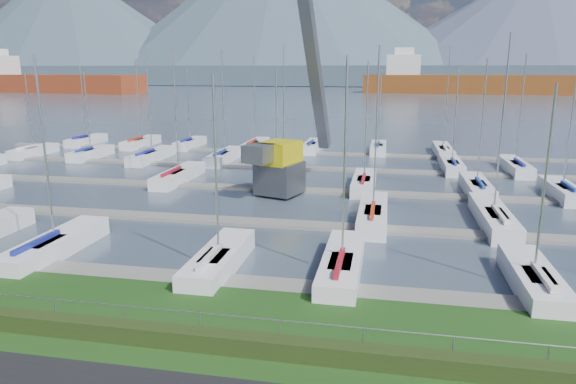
# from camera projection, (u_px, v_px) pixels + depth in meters

# --- Properties ---
(water) EXTENTS (800.00, 540.00, 0.20)m
(water) POSITION_uv_depth(u_px,v_px,m) (378.00, 89.00, 267.27)
(water) COLOR #404D5E
(hedge) EXTENTS (80.00, 0.70, 0.70)m
(hedge) POSITION_uv_depth(u_px,v_px,m) (223.00, 342.00, 18.51)
(hedge) COLOR #263513
(hedge) RESTS_ON grass
(fence) EXTENTS (80.00, 0.04, 0.04)m
(fence) POSITION_uv_depth(u_px,v_px,m) (226.00, 315.00, 18.69)
(fence) COLOR gray
(fence) RESTS_ON grass
(foothill) EXTENTS (900.00, 80.00, 12.00)m
(foothill) POSITION_uv_depth(u_px,v_px,m) (381.00, 75.00, 332.61)
(foothill) COLOR #3F4F5D
(foothill) RESTS_ON water
(mountains) EXTENTS (1190.00, 360.00, 115.00)m
(mountains) POSITION_uv_depth(u_px,v_px,m) (395.00, 20.00, 392.99)
(mountains) COLOR #49576B
(mountains) RESTS_ON water
(docks) EXTENTS (90.00, 41.60, 0.25)m
(docks) POSITION_uv_depth(u_px,v_px,m) (319.00, 191.00, 43.84)
(docks) COLOR slate
(docks) RESTS_ON water
(crane) EXTENTS (5.64, 13.48, 22.35)m
(crane) POSITION_uv_depth(u_px,v_px,m) (288.00, 126.00, 42.50)
(crane) COLOR #4F5256
(crane) RESTS_ON water
(cargo_ship_west) EXTENTS (89.94, 30.52, 21.50)m
(cargo_ship_west) POSITION_uv_depth(u_px,v_px,m) (43.00, 83.00, 231.43)
(cargo_ship_west) COLOR maroon
(cargo_ship_west) RESTS_ON water
(cargo_ship_mid) EXTENTS (111.87, 25.91, 21.50)m
(cargo_ship_mid) POSITION_uv_depth(u_px,v_px,m) (485.00, 85.00, 217.90)
(cargo_ship_mid) COLOR brown
(cargo_ship_mid) RESTS_ON water
(sailboat_fleet) EXTENTS (74.93, 49.28, 13.12)m
(sailboat_fleet) POSITION_uv_depth(u_px,v_px,m) (321.00, 121.00, 45.87)
(sailboat_fleet) COLOR white
(sailboat_fleet) RESTS_ON water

